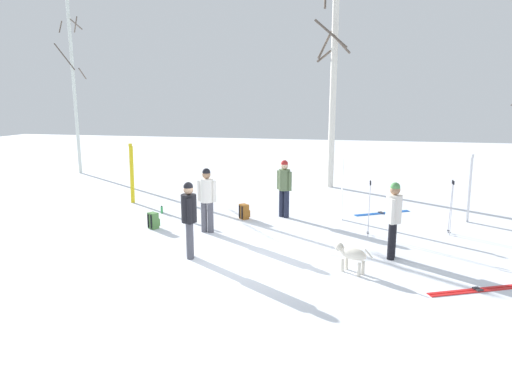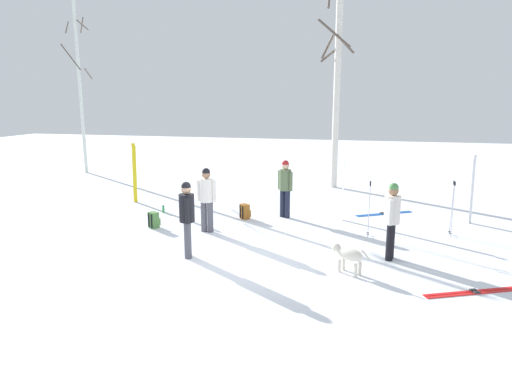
# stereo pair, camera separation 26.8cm
# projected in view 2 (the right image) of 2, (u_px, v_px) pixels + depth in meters

# --- Properties ---
(ground_plane) EXTENTS (60.00, 60.00, 0.00)m
(ground_plane) POSITION_uv_depth(u_px,v_px,m) (248.00, 261.00, 9.97)
(ground_plane) COLOR white
(person_0) EXTENTS (0.47, 0.34, 1.72)m
(person_0) POSITION_uv_depth(u_px,v_px,m) (285.00, 185.00, 13.43)
(person_0) COLOR #1E2338
(person_0) RESTS_ON ground_plane
(person_1) EXTENTS (0.52, 0.34, 1.72)m
(person_1) POSITION_uv_depth(u_px,v_px,m) (207.00, 196.00, 11.94)
(person_1) COLOR #4C4C56
(person_1) RESTS_ON ground_plane
(person_2) EXTENTS (0.34, 0.51, 1.72)m
(person_2) POSITION_uv_depth(u_px,v_px,m) (392.00, 216.00, 9.88)
(person_2) COLOR black
(person_2) RESTS_ON ground_plane
(person_3) EXTENTS (0.34, 0.48, 1.72)m
(person_3) POSITION_uv_depth(u_px,v_px,m) (187.00, 215.00, 10.02)
(person_3) COLOR #4C4C56
(person_3) RESTS_ON ground_plane
(dog) EXTENTS (0.79, 0.51, 0.57)m
(dog) POSITION_uv_depth(u_px,v_px,m) (348.00, 255.00, 9.20)
(dog) COLOR beige
(dog) RESTS_ON ground_plane
(ski_pair_planted_0) EXTENTS (0.13, 0.18, 1.96)m
(ski_pair_planted_0) POSITION_uv_depth(u_px,v_px,m) (472.00, 190.00, 12.74)
(ski_pair_planted_0) COLOR white
(ski_pair_planted_0) RESTS_ON ground_plane
(ski_pair_planted_1) EXTENTS (0.07, 0.26, 1.90)m
(ski_pair_planted_1) POSITION_uv_depth(u_px,v_px,m) (343.00, 188.00, 13.16)
(ski_pair_planted_1) COLOR white
(ski_pair_planted_1) RESTS_ON ground_plane
(ski_pair_planted_2) EXTENTS (0.16, 0.06, 2.02)m
(ski_pair_planted_2) POSITION_uv_depth(u_px,v_px,m) (135.00, 173.00, 15.38)
(ski_pair_planted_2) COLOR yellow
(ski_pair_planted_2) RESTS_ON ground_plane
(ski_pair_lying_0) EXTENTS (1.72, 1.13, 0.05)m
(ski_pair_lying_0) POSITION_uv_depth(u_px,v_px,m) (384.00, 214.00, 13.98)
(ski_pair_lying_0) COLOR blue
(ski_pair_lying_0) RESTS_ON ground_plane
(ski_pair_lying_1) EXTENTS (1.80, 0.96, 0.05)m
(ski_pair_lying_1) POSITION_uv_depth(u_px,v_px,m) (473.00, 292.00, 8.33)
(ski_pair_lying_1) COLOR red
(ski_pair_lying_1) RESTS_ON ground_plane
(ski_poles_0) EXTENTS (0.07, 0.25, 1.43)m
(ski_poles_0) POSITION_uv_depth(u_px,v_px,m) (452.00, 207.00, 11.67)
(ski_poles_0) COLOR #B2B2BC
(ski_poles_0) RESTS_ON ground_plane
(ski_poles_1) EXTENTS (0.07, 0.23, 1.44)m
(ski_poles_1) POSITION_uv_depth(u_px,v_px,m) (369.00, 207.00, 11.59)
(ski_poles_1) COLOR #B2B2BC
(ski_poles_1) RESTS_ON ground_plane
(backpack_0) EXTENTS (0.34, 0.35, 0.44)m
(backpack_0) POSITION_uv_depth(u_px,v_px,m) (245.00, 212.00, 13.40)
(backpack_0) COLOR #99591E
(backpack_0) RESTS_ON ground_plane
(backpack_1) EXTENTS (0.33, 0.34, 0.44)m
(backpack_1) POSITION_uv_depth(u_px,v_px,m) (154.00, 220.00, 12.47)
(backpack_1) COLOR #4C7F3F
(backpack_1) RESTS_ON ground_plane
(water_bottle_0) EXTENTS (0.07, 0.07, 0.23)m
(water_bottle_0) POSITION_uv_depth(u_px,v_px,m) (163.00, 209.00, 14.11)
(water_bottle_0) COLOR green
(water_bottle_0) RESTS_ON ground_plane
(birch_tree_0) EXTENTS (1.08, 1.08, 7.80)m
(birch_tree_0) POSITION_uv_depth(u_px,v_px,m) (80.00, 86.00, 20.97)
(birch_tree_0) COLOR silver
(birch_tree_0) RESTS_ON ground_plane
(birch_tree_1) EXTENTS (1.37, 1.41, 7.87)m
(birch_tree_1) POSITION_uv_depth(u_px,v_px,m) (337.00, 82.00, 17.37)
(birch_tree_1) COLOR silver
(birch_tree_1) RESTS_ON ground_plane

